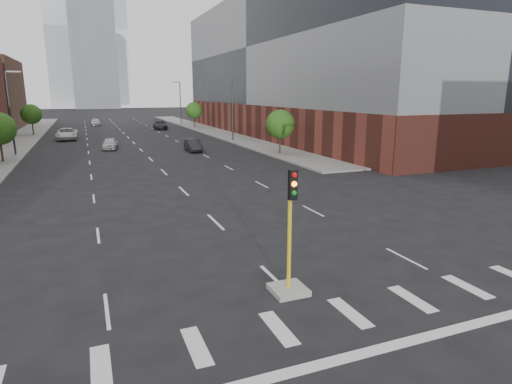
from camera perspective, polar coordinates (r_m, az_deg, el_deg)
sidewalk_left_far at (r=78.21m, az=-28.32°, el=6.63°), size 5.00×92.00×0.15m
sidewalk_right_far at (r=80.54m, az=-6.47°, el=8.25°), size 5.00×92.00×0.15m
building_right_main at (r=72.87m, az=7.94°, el=16.30°), size 24.00×70.00×22.00m
tower_left at (r=225.18m, az=-23.40°, el=19.32°), size 22.00×22.00×70.00m
tower_right at (r=265.98m, az=-19.22°, el=19.63°), size 20.00×20.00×80.00m
tower_mid at (r=204.07m, az=-20.84°, el=16.60°), size 18.00×18.00×44.00m
median_traffic_signal at (r=15.03m, az=4.45°, el=-9.92°), size 1.20×1.20×4.40m
streetlight_right_a at (r=61.63m, az=-3.26°, el=11.43°), size 1.60×0.22×9.07m
streetlight_right_b at (r=95.46m, az=-10.10°, el=11.86°), size 1.60×0.22×9.07m
streetlight_left at (r=53.93m, az=-29.87°, el=9.49°), size 1.60×0.22×9.07m
tree_left_far at (r=78.88m, az=-27.78°, el=9.16°), size 3.20×3.20×4.85m
tree_right_near at (r=47.99m, az=3.23°, el=9.01°), size 3.20×3.20×4.85m
tree_right_far at (r=85.88m, az=-8.27°, el=10.72°), size 3.20×3.20×4.85m
car_near_left at (r=55.77m, az=-18.90°, el=6.14°), size 2.23×4.39×1.43m
car_mid_right at (r=51.55m, az=-8.38°, el=6.18°), size 1.65×4.38×1.43m
car_far_left at (r=69.38m, az=-23.90°, el=7.09°), size 3.02×6.26×1.72m
car_deep_right at (r=83.70m, az=-12.67°, el=8.72°), size 2.68×5.84×1.65m
car_distant at (r=97.13m, az=-20.61°, el=8.75°), size 1.89×4.60×1.56m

